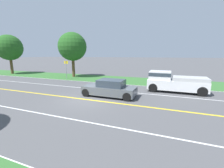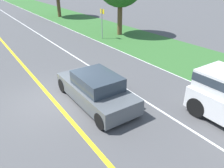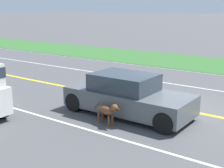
% 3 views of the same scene
% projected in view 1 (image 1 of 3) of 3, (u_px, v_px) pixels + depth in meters
% --- Properties ---
extents(ground_plane, '(400.00, 400.00, 0.00)m').
position_uv_depth(ground_plane, '(87.00, 100.00, 11.80)').
color(ground_plane, '#4C4C4F').
extents(centre_divider_line, '(0.18, 160.00, 0.01)m').
position_uv_depth(centre_divider_line, '(87.00, 100.00, 11.80)').
color(centre_divider_line, yellow).
rests_on(centre_divider_line, ground).
extents(lane_edge_line_right, '(0.14, 160.00, 0.01)m').
position_uv_depth(lane_edge_line_right, '(117.00, 84.00, 18.20)').
color(lane_edge_line_right, white).
rests_on(lane_edge_line_right, ground).
extents(lane_dash_same_dir, '(0.10, 160.00, 0.01)m').
position_uv_depth(lane_dash_same_dir, '(105.00, 90.00, 15.00)').
color(lane_dash_same_dir, white).
rests_on(lane_dash_same_dir, ground).
extents(lane_dash_oncoming, '(0.10, 160.00, 0.01)m').
position_uv_depth(lane_dash_oncoming, '(56.00, 116.00, 8.61)').
color(lane_dash_oncoming, white).
rests_on(lane_dash_oncoming, ground).
extents(grass_verge_right, '(6.00, 160.00, 0.03)m').
position_uv_depth(grass_verge_right, '(124.00, 80.00, 20.93)').
color(grass_verge_right, '#33662D').
rests_on(grass_verge_right, ground).
extents(ego_car, '(1.87, 4.47, 1.44)m').
position_uv_depth(ego_car, '(110.00, 89.00, 12.65)').
color(ego_car, '#51565B').
rests_on(ego_car, ground).
extents(dog, '(0.39, 1.21, 0.78)m').
position_uv_depth(dog, '(114.00, 88.00, 13.82)').
color(dog, brown).
rests_on(dog, ground).
extents(pickup_truck, '(2.00, 5.22, 1.92)m').
position_uv_depth(pickup_truck, '(174.00, 82.00, 14.18)').
color(pickup_truck, silver).
rests_on(pickup_truck, ground).
extents(roadside_tree_right_near, '(4.34, 4.34, 6.88)m').
position_uv_depth(roadside_tree_right_near, '(72.00, 47.00, 23.05)').
color(roadside_tree_right_near, brown).
rests_on(roadside_tree_right_near, ground).
extents(roadside_tree_right_far, '(4.51, 4.51, 7.00)m').
position_uv_depth(roadside_tree_right_far, '(9.00, 48.00, 26.88)').
color(roadside_tree_right_far, brown).
rests_on(roadside_tree_right_far, ground).
extents(street_sign, '(0.11, 0.64, 2.66)m').
position_uv_depth(street_sign, '(66.00, 68.00, 21.48)').
color(street_sign, gray).
rests_on(street_sign, ground).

